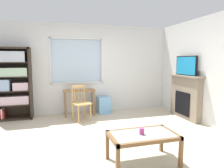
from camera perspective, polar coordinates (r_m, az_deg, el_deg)
ground at (r=4.05m, az=-2.35°, el=-15.66°), size 6.06×5.41×0.02m
wall_back_with_window at (r=5.92m, az=-7.17°, el=4.02°), size 5.06×0.15×2.57m
wall_right at (r=5.04m, az=27.57°, el=3.17°), size 0.12×4.61×2.57m
bookshelf at (r=5.73m, az=-26.76°, el=0.80°), size 0.90×0.38×1.87m
desk_under_window at (r=5.61m, az=-9.47°, el=-3.04°), size 0.87×0.39×0.73m
wooden_chair at (r=5.13m, az=-8.99°, el=-5.37°), size 0.53×0.52×0.90m
plastic_drawer_unit at (r=5.85m, az=-2.39°, el=-6.01°), size 0.35×0.40×0.48m
fireplace at (r=5.62m, az=20.40°, el=-3.46°), size 0.26×1.19×1.15m
tv at (r=5.53m, az=20.60°, el=4.96°), size 0.06×0.81×0.51m
coffee_table at (r=3.09m, az=8.85°, el=-15.12°), size 1.00×0.59×0.46m
sippy_cup at (r=3.02m, az=8.59°, el=-13.29°), size 0.07×0.07×0.09m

